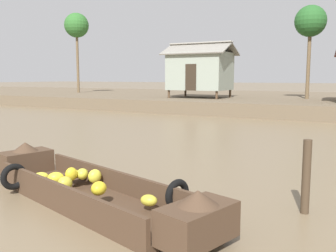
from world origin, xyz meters
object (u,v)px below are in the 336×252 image
object	(u,v)px
stilt_house_left	(200,70)
mooring_post	(306,177)
banana_boat	(88,189)
palm_tree_mid	(310,22)
palm_tree_near	(77,26)

from	to	relation	value
stilt_house_left	mooring_post	bearing A→B (deg)	-61.48
banana_boat	palm_tree_mid	world-z (taller)	palm_tree_mid
palm_tree_near	palm_tree_mid	bearing A→B (deg)	-1.71
palm_tree_mid	stilt_house_left	bearing A→B (deg)	-162.58
palm_tree_mid	mooring_post	world-z (taller)	palm_tree_mid
stilt_house_left	palm_tree_mid	world-z (taller)	palm_tree_mid
stilt_house_left	palm_tree_mid	xyz separation A→B (m)	(7.03, 2.20, 3.15)
stilt_house_left	mooring_post	size ratio (longest dim) A/B	3.78
palm_tree_near	mooring_post	size ratio (longest dim) A/B	5.99
banana_boat	stilt_house_left	distance (m)	20.96
banana_boat	mooring_post	bearing A→B (deg)	21.08
palm_tree_mid	banana_boat	bearing A→B (deg)	-91.40
banana_boat	stilt_house_left	size ratio (longest dim) A/B	1.22
palm_tree_near	stilt_house_left	bearing A→B (deg)	-11.42
banana_boat	palm_tree_mid	size ratio (longest dim) A/B	0.93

